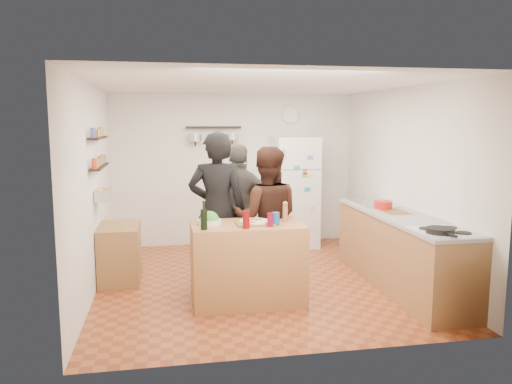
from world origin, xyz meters
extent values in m
plane|color=brown|center=(0.00, 0.00, 0.00)|extent=(4.20, 4.20, 0.00)
plane|color=white|center=(0.00, 0.00, 2.50)|extent=(4.20, 4.20, 0.00)
plane|color=silver|center=(0.00, 2.10, 1.25)|extent=(4.00, 0.00, 4.00)
plane|color=silver|center=(-2.00, 0.00, 1.25)|extent=(0.00, 4.20, 4.20)
plane|color=silver|center=(2.00, 0.00, 1.25)|extent=(0.00, 4.20, 4.20)
cube|color=#9D6639|center=(-0.25, -0.71, 0.46)|extent=(1.25, 0.72, 0.91)
cube|color=brown|center=(-0.17, -0.73, 0.92)|extent=(0.42, 0.34, 0.02)
cylinder|color=beige|center=(-0.17, -0.73, 0.94)|extent=(0.34, 0.34, 0.02)
cylinder|color=silver|center=(-0.67, -0.66, 0.94)|extent=(0.26, 0.26, 0.05)
cylinder|color=black|center=(-0.75, -0.93, 1.02)|extent=(0.07, 0.07, 0.22)
cylinder|color=#610809|center=(-0.30, -0.95, 1.00)|extent=(0.08, 0.08, 0.19)
cylinder|color=maroon|center=(-0.03, -0.91, 0.99)|extent=(0.06, 0.06, 0.15)
cylinder|color=#905A3C|center=(0.20, -0.66, 1.00)|extent=(0.06, 0.06, 0.19)
cylinder|color=navy|center=(0.05, -0.83, 0.98)|extent=(0.09, 0.09, 0.14)
imported|color=black|center=(-0.53, -0.15, 0.97)|extent=(0.78, 0.59, 1.94)
imported|color=black|center=(0.06, -0.27, 0.88)|extent=(0.97, 0.82, 1.75)
imported|color=#33302D|center=(-0.16, 0.41, 0.88)|extent=(1.11, 0.77, 1.75)
cube|color=#9E7042|center=(1.70, -0.55, 0.45)|extent=(0.63, 2.63, 0.90)
cube|color=white|center=(1.70, -1.50, 0.91)|extent=(0.60, 0.62, 0.02)
cylinder|color=black|center=(1.60, -1.58, 0.95)|extent=(0.28, 0.28, 0.05)
cube|color=silver|center=(1.70, 0.30, 0.92)|extent=(0.50, 0.80, 0.03)
cube|color=brown|center=(1.70, -0.40, 0.91)|extent=(0.30, 0.40, 0.02)
cylinder|color=red|center=(1.65, -0.11, 0.97)|extent=(0.24, 0.24, 0.10)
cube|color=white|center=(0.95, 1.75, 0.90)|extent=(0.70, 0.68, 1.80)
cylinder|color=silver|center=(0.95, 2.08, 2.15)|extent=(0.30, 0.03, 0.30)
cube|color=black|center=(-1.93, 0.20, 1.50)|extent=(0.12, 1.00, 0.02)
cube|color=black|center=(-1.93, 0.20, 1.85)|extent=(0.12, 1.00, 0.02)
cube|color=silver|center=(-1.90, 0.20, 1.15)|extent=(0.18, 0.35, 0.14)
cube|color=olive|center=(-1.74, 0.33, 0.36)|extent=(0.50, 0.80, 0.73)
cube|color=black|center=(-0.35, 2.00, 1.95)|extent=(0.90, 0.04, 0.04)
camera|label=1|loc=(-1.14, -6.13, 2.05)|focal=35.00mm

